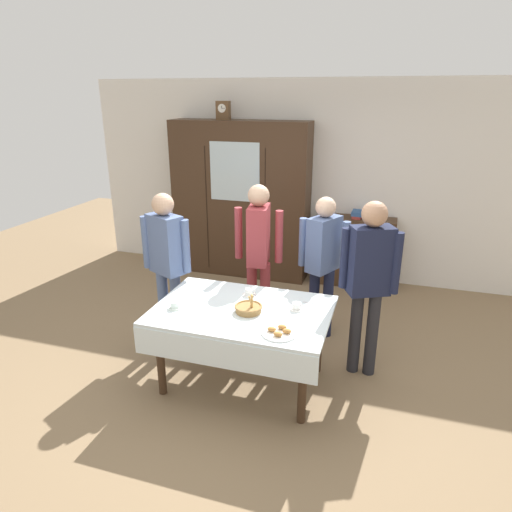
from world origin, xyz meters
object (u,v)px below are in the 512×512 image
(mantel_clock, at_px, (223,110))
(tea_cup_near_right, at_px, (249,292))
(bookshelf_low, at_px, (355,251))
(spoon_center, at_px, (197,292))
(spoon_near_left, at_px, (202,301))
(tea_cup_mid_right, at_px, (297,307))
(dining_table, at_px, (241,321))
(person_near_right_end, at_px, (259,246))
(wall_cabinet, at_px, (241,200))
(tea_cup_near_left, at_px, (175,305))
(bread_basket, at_px, (249,308))
(person_beside_shelf, at_px, (166,255))
(person_behind_table_left, at_px, (369,273))
(spoon_far_left, at_px, (311,303))
(pastry_plate, at_px, (279,332))
(person_by_cabinet, at_px, (323,255))
(book_stack, at_px, (358,214))

(mantel_clock, distance_m, tea_cup_near_right, 2.94)
(bookshelf_low, xyz_separation_m, spoon_center, (-1.24, -2.41, 0.27))
(spoon_near_left, bearing_deg, tea_cup_mid_right, 6.45)
(dining_table, relative_size, bookshelf_low, 1.49)
(tea_cup_mid_right, xyz_separation_m, person_near_right_end, (-0.59, 0.81, 0.24))
(dining_table, height_order, wall_cabinet, wall_cabinet)
(tea_cup_near_left, bearing_deg, person_near_right_end, 68.98)
(bread_basket, xyz_separation_m, person_beside_shelf, (-1.03, 0.49, 0.20))
(bookshelf_low, xyz_separation_m, person_behind_table_left, (0.30, -2.12, 0.54))
(wall_cabinet, height_order, spoon_far_left, wall_cabinet)
(bread_basket, bearing_deg, bookshelf_low, 76.07)
(mantel_clock, height_order, spoon_center, mantel_clock)
(bookshelf_low, height_order, tea_cup_near_right, bookshelf_low)
(bread_basket, xyz_separation_m, person_behind_table_left, (0.95, 0.52, 0.24))
(pastry_plate, bearing_deg, mantel_clock, 118.26)
(mantel_clock, height_order, bookshelf_low, mantel_clock)
(person_behind_table_left, bearing_deg, person_near_right_end, 158.39)
(spoon_center, bearing_deg, person_behind_table_left, 10.75)
(mantel_clock, relative_size, spoon_near_left, 2.02)
(pastry_plate, distance_m, person_by_cabinet, 1.40)
(tea_cup_near_right, distance_m, pastry_plate, 0.75)
(book_stack, relative_size, bread_basket, 0.92)
(dining_table, bearing_deg, book_stack, 74.66)
(bread_basket, distance_m, person_beside_shelf, 1.15)
(dining_table, distance_m, spoon_near_left, 0.41)
(book_stack, relative_size, spoon_near_left, 1.86)
(tea_cup_near_right, xyz_separation_m, spoon_center, (-0.49, -0.10, -0.02))
(book_stack, bearing_deg, wall_cabinet, -178.22)
(book_stack, bearing_deg, tea_cup_mid_right, -96.25)
(tea_cup_near_left, xyz_separation_m, spoon_far_left, (1.12, 0.45, -0.02))
(bookshelf_low, distance_m, book_stack, 0.52)
(person_beside_shelf, bearing_deg, bookshelf_low, 51.99)
(pastry_plate, relative_size, spoon_center, 2.35)
(tea_cup_mid_right, relative_size, spoon_far_left, 1.09)
(bookshelf_low, distance_m, tea_cup_near_left, 3.07)
(mantel_clock, xyz_separation_m, book_stack, (1.85, 0.05, -1.29))
(spoon_center, xyz_separation_m, person_by_cabinet, (1.04, 0.88, 0.18))
(bread_basket, relative_size, person_near_right_end, 0.15)
(book_stack, height_order, tea_cup_mid_right, book_stack)
(tea_cup_near_left, bearing_deg, wall_cabinet, 97.01)
(mantel_clock, xyz_separation_m, spoon_near_left, (0.74, -2.52, -1.54))
(dining_table, xyz_separation_m, person_near_right_end, (-0.14, 0.98, 0.36))
(mantel_clock, bearing_deg, bookshelf_low, 1.58)
(tea_cup_near_left, bearing_deg, dining_table, 12.70)
(book_stack, bearing_deg, dining_table, -105.34)
(tea_cup_near_right, xyz_separation_m, bread_basket, (0.10, -0.32, 0.01))
(dining_table, distance_m, bookshelf_low, 2.74)
(tea_cup_mid_right, xyz_separation_m, tea_cup_near_right, (-0.48, 0.16, 0.00))
(pastry_plate, bearing_deg, tea_cup_mid_right, 85.07)
(tea_cup_near_right, distance_m, spoon_far_left, 0.58)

